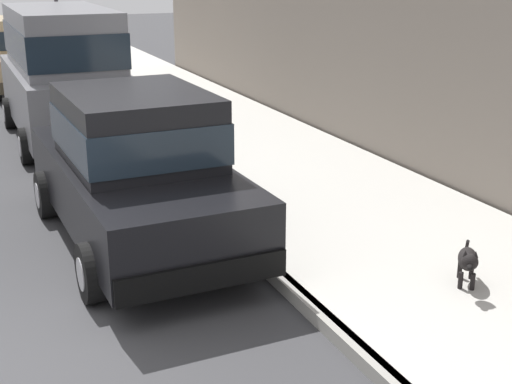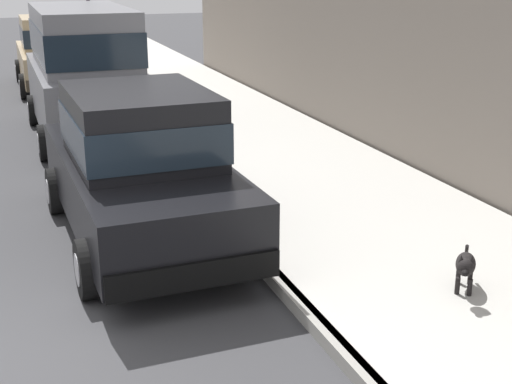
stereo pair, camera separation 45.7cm
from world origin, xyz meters
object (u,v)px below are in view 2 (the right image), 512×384
at_px(car_tan_sedan, 54,52).
at_px(car_black_sedan, 141,165).
at_px(car_grey_van, 84,67).
at_px(dog_black, 466,266).

bearing_deg(car_tan_sedan, car_black_sedan, -89.81).
xyz_separation_m(car_black_sedan, car_grey_van, (0.06, 5.74, 0.41)).
bearing_deg(car_black_sedan, car_grey_van, 89.41).
bearing_deg(dog_black, car_grey_van, 107.19).
relative_size(car_grey_van, dog_black, 7.76).
xyz_separation_m(car_black_sedan, dog_black, (2.72, -2.87, -0.55)).
height_order(car_grey_van, car_tan_sedan, car_grey_van).
height_order(car_tan_sedan, dog_black, car_tan_sedan).
xyz_separation_m(car_grey_van, dog_black, (2.66, -8.61, -0.97)).
distance_m(car_grey_van, car_tan_sedan, 5.98).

